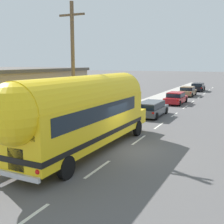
{
  "coord_description": "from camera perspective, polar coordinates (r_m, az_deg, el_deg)",
  "views": [
    {
      "loc": [
        5.83,
        -14.21,
        4.76
      ],
      "look_at": [
        -1.45,
        1.28,
        1.81
      ],
      "focal_mm": 45.74,
      "sensor_mm": 36.0,
      "label": 1
    }
  ],
  "objects": [
    {
      "name": "ground_plane",
      "position": [
        16.08,
        2.76,
        -7.45
      ],
      "size": [
        300.0,
        300.0,
        0.0
      ],
      "primitive_type": "plane",
      "color": "#565454"
    },
    {
      "name": "lane_markings",
      "position": [
        28.62,
        8.01,
        0.13
      ],
      "size": [
        3.6,
        80.0,
        0.01
      ],
      "color": "silver",
      "rests_on": "ground"
    },
    {
      "name": "sidewalk_slab",
      "position": [
        26.84,
        1.49,
        -0.26
      ],
      "size": [
        2.6,
        90.0,
        0.15
      ],
      "primitive_type": "cube",
      "color": "#ADA89E",
      "rests_on": "ground"
    },
    {
      "name": "utility_pole",
      "position": [
        18.57,
        -7.79,
        8.66
      ],
      "size": [
        1.8,
        0.24,
        8.5
      ],
      "color": "brown",
      "rests_on": "ground"
    },
    {
      "name": "painted_bus",
      "position": [
        14.76,
        -6.16,
        0.14
      ],
      "size": [
        2.8,
        12.57,
        4.12
      ],
      "color": "yellow",
      "rests_on": "ground"
    },
    {
      "name": "car_lead",
      "position": [
        25.8,
        7.89,
        0.87
      ],
      "size": [
        1.96,
        4.72,
        1.37
      ],
      "color": "#474C51",
      "rests_on": "ground"
    },
    {
      "name": "car_second",
      "position": [
        34.4,
        12.63,
        2.85
      ],
      "size": [
        2.0,
        4.79,
        1.37
      ],
      "color": "#A5191E",
      "rests_on": "ground"
    },
    {
      "name": "car_third",
      "position": [
        43.05,
        14.87,
        4.12
      ],
      "size": [
        2.01,
        4.7,
        1.37
      ],
      "color": "olive",
      "rests_on": "ground"
    },
    {
      "name": "car_fourth",
      "position": [
        50.89,
        16.8,
        4.91
      ],
      "size": [
        2.06,
        4.35,
        1.37
      ],
      "color": "black",
      "rests_on": "ground"
    }
  ]
}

